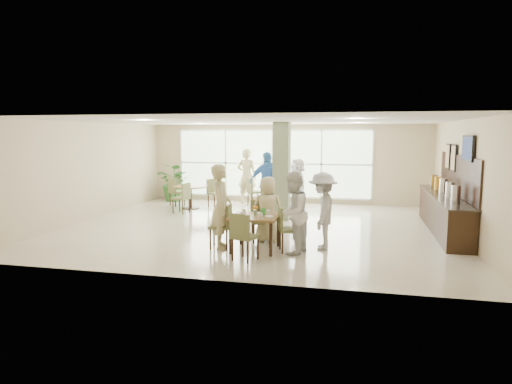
% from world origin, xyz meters
% --- Properties ---
extents(ground, '(10.00, 10.00, 0.00)m').
position_xyz_m(ground, '(0.00, 0.00, 0.00)').
color(ground, beige).
rests_on(ground, ground).
extents(room_shell, '(10.00, 10.00, 10.00)m').
position_xyz_m(room_shell, '(0.00, 0.00, 1.70)').
color(room_shell, white).
rests_on(room_shell, ground).
extents(window_bank, '(7.00, 0.04, 7.00)m').
position_xyz_m(window_bank, '(-0.50, 4.46, 1.40)').
color(window_bank, silver).
rests_on(window_bank, ground).
extents(column, '(0.45, 0.45, 2.80)m').
position_xyz_m(column, '(0.40, 1.20, 1.40)').
color(column, '#606A4A').
rests_on(column, ground).
extents(main_table, '(1.01, 1.01, 0.75)m').
position_xyz_m(main_table, '(0.45, -2.37, 0.66)').
color(main_table, brown).
rests_on(main_table, ground).
extents(round_table_left, '(1.15, 1.15, 0.75)m').
position_xyz_m(round_table_left, '(-2.89, 2.50, 0.58)').
color(round_table_left, brown).
rests_on(round_table_left, ground).
extents(round_table_right, '(1.15, 1.15, 0.75)m').
position_xyz_m(round_table_right, '(-0.14, 3.15, 0.58)').
color(round_table_right, brown).
rests_on(round_table_right, ground).
extents(chairs_main_table, '(2.06, 2.16, 0.95)m').
position_xyz_m(chairs_main_table, '(0.42, -2.35, 0.47)').
color(chairs_main_table, '#626B3B').
rests_on(chairs_main_table, ground).
extents(chairs_table_left, '(2.02, 1.94, 0.95)m').
position_xyz_m(chairs_table_left, '(-2.84, 2.46, 0.47)').
color(chairs_table_left, '#626B3B').
rests_on(chairs_table_left, ground).
extents(chairs_table_right, '(2.06, 1.84, 0.95)m').
position_xyz_m(chairs_table_right, '(-0.15, 3.11, 0.47)').
color(chairs_table_right, '#626B3B').
rests_on(chairs_table_right, ground).
extents(tabletop_clutter, '(0.75, 0.79, 0.21)m').
position_xyz_m(tabletop_clutter, '(0.47, -2.38, 0.81)').
color(tabletop_clutter, white).
rests_on(tabletop_clutter, main_table).
extents(buffet_counter, '(0.64, 4.70, 1.95)m').
position_xyz_m(buffet_counter, '(4.70, 0.51, 0.55)').
color(buffet_counter, black).
rests_on(buffet_counter, ground).
extents(wall_tv, '(0.06, 1.00, 0.58)m').
position_xyz_m(wall_tv, '(4.94, -0.60, 2.15)').
color(wall_tv, black).
rests_on(wall_tv, ground).
extents(framed_art_a, '(0.05, 0.55, 0.70)m').
position_xyz_m(framed_art_a, '(4.95, 1.00, 1.85)').
color(framed_art_a, black).
rests_on(framed_art_a, ground).
extents(framed_art_b, '(0.05, 0.55, 0.70)m').
position_xyz_m(framed_art_b, '(4.95, 1.80, 1.85)').
color(framed_art_b, black).
rests_on(framed_art_b, ground).
extents(potted_plant, '(1.55, 1.55, 1.38)m').
position_xyz_m(potted_plant, '(-4.05, 3.96, 0.69)').
color(potted_plant, '#2D6528').
rests_on(potted_plant, ground).
extents(teen_left, '(0.61, 0.77, 1.83)m').
position_xyz_m(teen_left, '(-0.30, -2.36, 0.91)').
color(teen_left, '#C6BB84').
rests_on(teen_left, ground).
extents(teen_far, '(0.74, 0.41, 1.51)m').
position_xyz_m(teen_far, '(0.56, -1.59, 0.76)').
color(teen_far, '#C6BB84').
rests_on(teen_far, ground).
extents(teen_right, '(0.81, 0.95, 1.72)m').
position_xyz_m(teen_right, '(1.26, -2.45, 0.86)').
color(teen_right, white).
rests_on(teen_right, ground).
extents(teen_standing, '(0.65, 1.09, 1.67)m').
position_xyz_m(teen_standing, '(1.83, -1.94, 0.83)').
color(teen_standing, '#B9B9BC').
rests_on(teen_standing, ground).
extents(adult_a, '(1.19, 0.76, 1.92)m').
position_xyz_m(adult_a, '(-0.25, 2.25, 0.96)').
color(adult_a, '#4180C5').
rests_on(adult_a, ground).
extents(adult_b, '(1.08, 1.68, 1.68)m').
position_xyz_m(adult_b, '(0.61, 3.05, 0.84)').
color(adult_b, white).
rests_on(adult_b, ground).
extents(adult_standing, '(0.76, 0.55, 1.96)m').
position_xyz_m(adult_standing, '(-1.31, 3.90, 0.98)').
color(adult_standing, '#C6BB84').
rests_on(adult_standing, ground).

